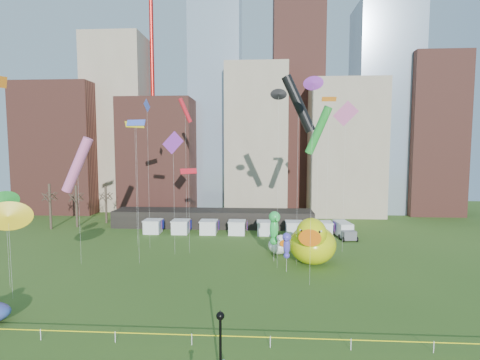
# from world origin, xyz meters

# --- Properties ---
(ground) EXTENTS (160.00, 160.00, 0.00)m
(ground) POSITION_xyz_m (0.00, 0.00, 0.00)
(ground) COLOR #31561B
(ground) RESTS_ON ground
(skyline) EXTENTS (101.00, 23.00, 68.00)m
(skyline) POSITION_xyz_m (2.25, 61.06, 21.44)
(skyline) COLOR brown
(skyline) RESTS_ON ground
(crane_left) EXTENTS (23.00, 1.00, 76.00)m
(crane_left) POSITION_xyz_m (-21.11, 64.00, 46.90)
(crane_left) COLOR red
(crane_left) RESTS_ON ground
(crane_right) EXTENTS (23.00, 1.00, 76.00)m
(crane_right) POSITION_xyz_m (30.89, 64.00, 46.90)
(crane_right) COLOR red
(crane_right) RESTS_ON ground
(pavilion) EXTENTS (38.00, 6.00, 3.20)m
(pavilion) POSITION_xyz_m (-4.00, 42.00, 1.60)
(pavilion) COLOR black
(pavilion) RESTS_ON ground
(vendor_tents) EXTENTS (33.24, 2.80, 2.40)m
(vendor_tents) POSITION_xyz_m (1.02, 36.00, 1.11)
(vendor_tents) COLOR white
(vendor_tents) RESTS_ON ground
(bare_trees) EXTENTS (8.44, 6.44, 8.50)m
(bare_trees) POSITION_xyz_m (-30.17, 40.54, 4.01)
(bare_trees) COLOR #382B21
(bare_trees) RESTS_ON ground
(caution_tape) EXTENTS (50.00, 0.06, 0.90)m
(caution_tape) POSITION_xyz_m (0.00, 0.00, 0.68)
(caution_tape) COLOR white
(caution_tape) RESTS_ON ground
(big_duck) EXTENTS (7.48, 8.95, 6.42)m
(big_duck) POSITION_xyz_m (11.88, 20.11, 2.95)
(big_duck) COLOR #D2DC0B
(big_duck) RESTS_ON ground
(small_duck) EXTENTS (3.77, 4.26, 2.98)m
(small_duck) POSITION_xyz_m (7.80, 24.35, 1.37)
(small_duck) COLOR white
(small_duck) RESTS_ON ground
(seahorse_green) EXTENTS (1.89, 2.15, 6.77)m
(seahorse_green) POSITION_xyz_m (6.97, 21.01, 4.91)
(seahorse_green) COLOR silver
(seahorse_green) RESTS_ON ground
(seahorse_purple) EXTENTS (1.22, 1.45, 4.87)m
(seahorse_purple) POSITION_xyz_m (8.37, 16.94, 3.55)
(seahorse_purple) COLOR silver
(seahorse_purple) RESTS_ON ground
(lamppost) EXTENTS (0.52, 0.52, 5.02)m
(lamppost) POSITION_xyz_m (2.76, -4.69, 3.07)
(lamppost) COLOR black
(lamppost) RESTS_ON footpath
(box_truck) EXTENTS (2.97, 6.20, 2.54)m
(box_truck) POSITION_xyz_m (19.22, 34.78, 1.30)
(box_truck) COLOR white
(box_truck) RESTS_ON ground
(kite_0) EXTENTS (2.38, 1.89, 23.32)m
(kite_0) POSITION_xyz_m (-7.34, 33.32, 21.25)
(kite_0) COLOR silver
(kite_0) RESTS_ON ground
(kite_1) EXTENTS (4.26, 1.28, 16.56)m
(kite_1) POSITION_xyz_m (-18.17, 18.42, 12.94)
(kite_1) COLOR silver
(kite_1) RESTS_ON ground
(kite_2) EXTENTS (4.35, 1.51, 24.19)m
(kite_2) POSITION_xyz_m (9.82, 19.70, 20.54)
(kite_2) COLOR silver
(kite_2) RESTS_ON ground
(kite_3) EXTENTS (4.04, 3.40, 21.14)m
(kite_3) POSITION_xyz_m (13.47, 27.04, 17.63)
(kite_3) COLOR silver
(kite_3) RESTS_ON ground
(kite_4) EXTENTS (2.83, 1.45, 9.85)m
(kite_4) POSITION_xyz_m (-19.49, 7.27, 8.39)
(kite_4) COLOR silver
(kite_4) RESTS_ON ground
(kite_5) EXTENTS (0.36, 1.96, 22.31)m
(kite_5) POSITION_xyz_m (-11.62, 26.66, 20.40)
(kite_5) COLOR silver
(kite_5) RESTS_ON ground
(kite_6) EXTENTS (1.99, 0.44, 22.02)m
(kite_6) POSITION_xyz_m (14.38, 24.16, 21.31)
(kite_6) COLOR silver
(kite_6) RESTS_ON ground
(kite_7) EXTENTS (1.42, 0.78, 22.63)m
(kite_7) POSITION_xyz_m (10.64, 12.93, 21.74)
(kite_7) COLOR silver
(kite_7) RESTS_ON ground
(kite_8) EXTENTS (2.24, 1.79, 12.19)m
(kite_8) POSITION_xyz_m (-5.07, 24.40, 11.72)
(kite_8) COLOR silver
(kite_8) RESTS_ON ground
(kite_9) EXTENTS (3.34, 1.41, 21.74)m
(kite_9) POSITION_xyz_m (17.09, 26.10, 19.68)
(kite_9) COLOR silver
(kite_9) RESTS_ON ground
(kite_10) EXTENTS (1.35, 0.24, 22.24)m
(kite_10) POSITION_xyz_m (7.29, 18.36, 21.38)
(kite_10) COLOR silver
(kite_10) RESTS_ON ground
(kite_11) EXTENTS (1.34, 1.77, 10.52)m
(kite_11) POSITION_xyz_m (-21.88, 10.17, 9.52)
(kite_11) COLOR silver
(kite_11) RESTS_ON ground
(kite_12) EXTENTS (2.33, 2.59, 19.08)m
(kite_12) POSITION_xyz_m (-14.01, 28.02, 18.48)
(kite_12) COLOR silver
(kite_12) RESTS_ON ground
(kite_13) EXTENTS (2.59, 0.97, 18.67)m
(kite_13) POSITION_xyz_m (-10.68, 19.16, 18.10)
(kite_13) COLOR silver
(kite_13) RESTS_ON ground
(kite_15) EXTENTS (2.50, 2.08, 17.44)m
(kite_15) POSITION_xyz_m (-7.01, 23.48, 15.63)
(kite_15) COLOR silver
(kite_15) RESTS_ON ground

